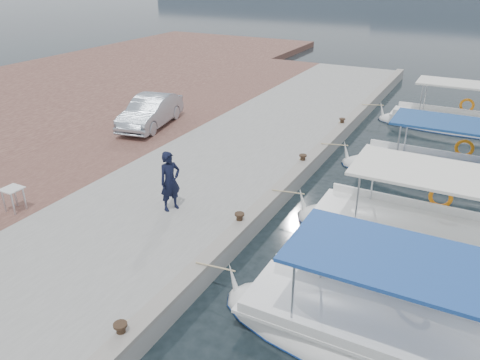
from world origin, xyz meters
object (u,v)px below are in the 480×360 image
at_px(fishing_caique_b, 378,341).
at_px(fishing_caique_c, 419,239).
at_px(fishing_caique_e, 455,127).
at_px(fisherman, 170,181).
at_px(parked_car, 150,111).
at_px(fishing_caique_d, 452,178).

bearing_deg(fishing_caique_b, fishing_caique_c, 88.30).
bearing_deg(fishing_caique_c, fishing_caique_b, -91.70).
bearing_deg(fishing_caique_c, fishing_caique_e, 90.21).
relative_size(fishing_caique_b, fisherman, 3.87).
height_order(fishing_caique_c, fisherman, fisherman).
xyz_separation_m(fishing_caique_b, parked_car, (-12.07, 8.25, 1.06)).
relative_size(fishing_caique_d, fishing_caique_e, 1.10).
xyz_separation_m(fishing_caique_d, fishing_caique_e, (-0.45, 6.44, -0.06)).
relative_size(fisherman, parked_car, 0.44).
xyz_separation_m(fishing_caique_e, parked_car, (-12.16, -7.45, 1.06)).
xyz_separation_m(fishing_caique_b, fisherman, (-6.67, 2.19, 1.29)).
bearing_deg(fisherman, fishing_caique_b, -84.61).
relative_size(fishing_caique_b, parked_car, 1.71).
bearing_deg(fishing_caique_b, fisherman, 161.83).
height_order(fishing_caique_d, parked_car, fishing_caique_d).
relative_size(fishing_caique_c, fishing_caique_e, 1.01).
distance_m(fishing_caique_d, fisherman, 10.18).
relative_size(fishing_caique_d, fisherman, 4.35).
bearing_deg(parked_car, fishing_caique_e, 20.36).
xyz_separation_m(fisherman, parked_car, (-5.40, 6.05, -0.23)).
bearing_deg(parked_car, fishing_caique_d, -6.52).
height_order(fishing_caique_e, fisherman, fisherman).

